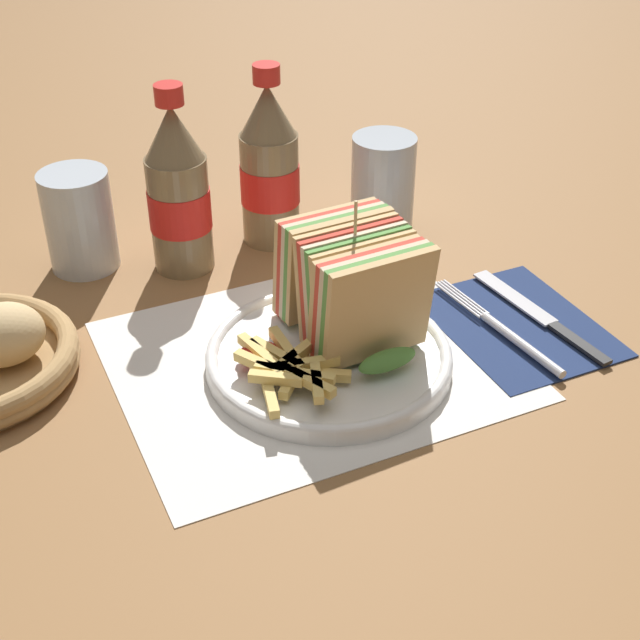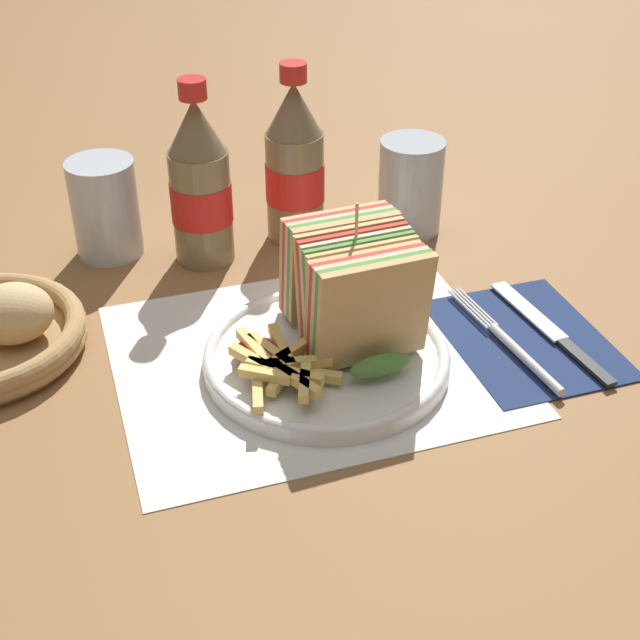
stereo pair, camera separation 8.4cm
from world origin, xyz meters
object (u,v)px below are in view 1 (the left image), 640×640
at_px(club_sandwich, 353,286).
at_px(glass_far, 80,226).
at_px(plate_main, 329,357).
at_px(coke_bottle_near, 178,193).
at_px(coke_bottle_far, 270,168).
at_px(glass_near, 383,188).
at_px(knife, 541,316).
at_px(fork, 509,334).

bearing_deg(club_sandwich, glass_far, 126.39).
height_order(plate_main, coke_bottle_near, coke_bottle_near).
height_order(coke_bottle_far, glass_near, coke_bottle_far).
relative_size(coke_bottle_near, glass_near, 1.86).
distance_m(plate_main, glass_near, 0.30).
distance_m(knife, coke_bottle_near, 0.40).
bearing_deg(glass_near, fork, -90.75).
height_order(plate_main, glass_far, glass_far).
distance_m(plate_main, coke_bottle_near, 0.26).
bearing_deg(knife, fork, -167.65).
bearing_deg(coke_bottle_near, plate_main, -74.55).
bearing_deg(glass_near, knife, -79.54).
bearing_deg(glass_near, plate_main, -127.93).
relative_size(plate_main, coke_bottle_far, 1.12).
bearing_deg(plate_main, coke_bottle_far, 79.66).
bearing_deg(coke_bottle_far, club_sandwich, -93.40).
xyz_separation_m(plate_main, glass_near, (0.18, 0.23, 0.04)).
bearing_deg(club_sandwich, fork, -20.43).
bearing_deg(club_sandwich, coke_bottle_near, 113.78).
xyz_separation_m(knife, glass_far, (-0.40, 0.31, 0.04)).
bearing_deg(coke_bottle_far, plate_main, -100.34).
distance_m(club_sandwich, glass_far, 0.34).
xyz_separation_m(coke_bottle_near, coke_bottle_far, (0.11, 0.02, 0.00)).
bearing_deg(glass_near, coke_bottle_near, 178.61).
bearing_deg(coke_bottle_near, glass_far, 154.93).
relative_size(fork, coke_bottle_near, 0.91).
height_order(glass_near, glass_far, same).
distance_m(fork, coke_bottle_near, 0.38).
distance_m(plate_main, coke_bottle_far, 0.27).
bearing_deg(coke_bottle_far, glass_far, 172.01).
bearing_deg(club_sandwich, plate_main, -154.60).
relative_size(coke_bottle_near, coke_bottle_far, 1.00).
xyz_separation_m(knife, coke_bottle_near, (-0.30, 0.26, 0.08)).
distance_m(coke_bottle_near, glass_near, 0.25).
bearing_deg(glass_far, club_sandwich, -53.61).
bearing_deg(knife, glass_near, 95.30).
bearing_deg(fork, glass_near, 84.08).
height_order(fork, knife, fork).
height_order(club_sandwich, coke_bottle_near, coke_bottle_near).
relative_size(knife, coke_bottle_far, 0.93).
distance_m(club_sandwich, knife, 0.21).
relative_size(club_sandwich, glass_near, 1.37).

